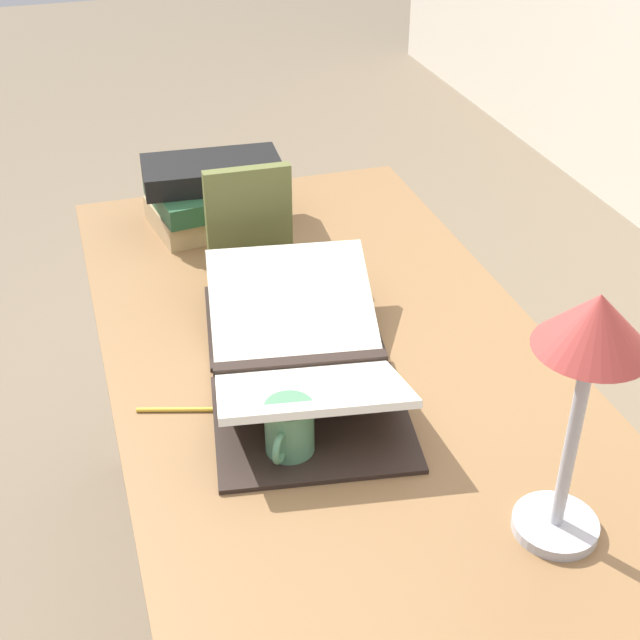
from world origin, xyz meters
TOP-DOWN VIEW (x-y plane):
  - ground_plane at (0.00, 0.00)m, footprint 12.00×12.00m
  - reading_desk at (0.00, 0.00)m, footprint 1.43×0.77m
  - open_book at (0.05, -0.07)m, footprint 0.60×0.39m
  - book_stack_tall at (-0.53, -0.09)m, footprint 0.24×0.30m
  - book_standing_upright at (-0.32, -0.06)m, footprint 0.03×0.17m
  - reading_lamp at (0.50, 0.16)m, footprint 0.14×0.14m
  - coffee_mug at (0.25, -0.14)m, footprint 0.09×0.08m
  - pencil at (0.10, -0.27)m, footprint 0.05×0.15m

SIDE VIEW (x-z plane):
  - ground_plane at x=0.00m, z-range 0.00..0.00m
  - reading_desk at x=0.00m, z-range 0.28..1.05m
  - pencil at x=0.10m, z-range 0.77..0.78m
  - open_book at x=0.05m, z-range 0.75..0.85m
  - coffee_mug at x=0.25m, z-range 0.77..0.86m
  - book_stack_tall at x=-0.53m, z-range 0.77..0.91m
  - book_standing_upright at x=-0.32m, z-range 0.77..0.98m
  - reading_lamp at x=0.50m, z-range 0.87..1.24m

